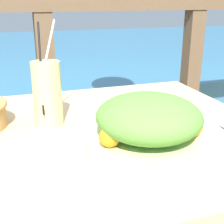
{
  "coord_description": "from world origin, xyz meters",
  "views": [
    {
      "loc": [
        -0.14,
        -0.66,
        1.03
      ],
      "look_at": [
        0.06,
        -0.05,
        0.79
      ],
      "focal_mm": 50.0,
      "sensor_mm": 36.0,
      "label": 1
    }
  ],
  "objects": [
    {
      "name": "railing_fence",
      "position": [
        0.0,
        0.62,
        0.73
      ],
      "size": [
        2.8,
        0.08,
        1.06
      ],
      "color": "brown",
      "rests_on": "ground_plane"
    },
    {
      "name": "salad_plate",
      "position": [
        0.11,
        -0.15,
        0.78
      ],
      "size": [
        0.3,
        0.3,
        0.12
      ],
      "color": "white",
      "rests_on": "patio_table"
    },
    {
      "name": "patio_table",
      "position": [
        0.0,
        0.0,
        0.61
      ],
      "size": [
        0.91,
        0.71,
        0.73
      ],
      "color": "tan",
      "rests_on": "ground_plane"
    },
    {
      "name": "sea_backdrop",
      "position": [
        0.0,
        3.12,
        0.23
      ],
      "size": [
        12.0,
        4.0,
        0.47
      ],
      "color": "teal",
      "rests_on": "ground_plane"
    },
    {
      "name": "drink_glass",
      "position": [
        -0.06,
        0.07,
        0.81
      ],
      "size": [
        0.07,
        0.08,
        0.25
      ],
      "color": "#DBCC7F",
      "rests_on": "patio_table"
    }
  ]
}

